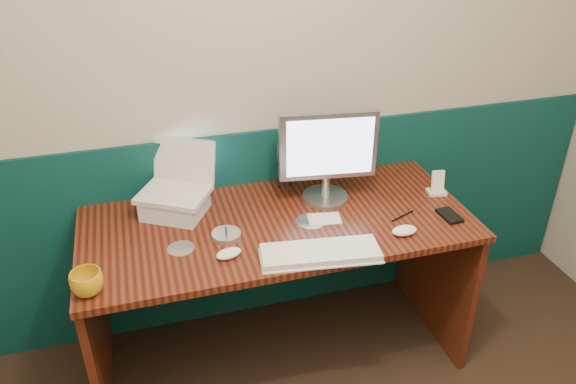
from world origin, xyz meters
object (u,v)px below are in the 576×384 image
object	(u,v)px
camcorder	(286,168)
desk	(279,292)
keyboard	(320,254)
mug	(87,283)
laptop	(171,172)
monitor	(327,156)

from	to	relation	value
camcorder	desk	bearing A→B (deg)	-102.86
desk	keyboard	world-z (taller)	keyboard
keyboard	mug	xyz separation A→B (m)	(-0.83, 0.02, 0.03)
laptop	mug	distance (m)	0.57
laptop	camcorder	world-z (taller)	laptop
laptop	monitor	world-z (taller)	monitor
monitor	camcorder	size ratio (longest dim) A/B	2.01
monitor	mug	bearing A→B (deg)	-151.21
desk	monitor	distance (m)	0.64
desk	mug	bearing A→B (deg)	-160.65
keyboard	mug	size ratio (longest dim) A/B	3.95
desk	camcorder	size ratio (longest dim) A/B	7.81
mug	camcorder	bearing A→B (deg)	31.42
keyboard	camcorder	size ratio (longest dim) A/B	2.16
desk	laptop	distance (m)	0.72
desk	laptop	xyz separation A→B (m)	(-0.40, 0.18, 0.57)
laptop	keyboard	distance (m)	0.69
monitor	laptop	bearing A→B (deg)	-177.24
mug	camcorder	xyz separation A→B (m)	(0.85, 0.52, 0.06)
desk	mug	world-z (taller)	mug
desk	camcorder	world-z (taller)	camcorder
monitor	mug	size ratio (longest dim) A/B	3.69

